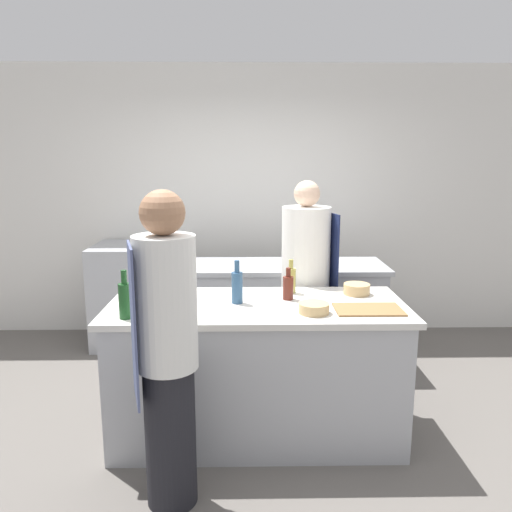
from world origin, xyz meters
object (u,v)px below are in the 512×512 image
Objects in this scene: chef_at_prep_near at (167,352)px; bowl_prep_small at (357,289)px; chef_at_stove at (306,289)px; bottle_cooking_oil at (125,299)px; bottle_vinegar at (288,287)px; oven_range at (142,294)px; bottle_sauce at (237,286)px; bowl_ceramic_blue at (167,299)px; bottle_wine at (176,280)px; bowl_mixing_large at (314,308)px; bottle_olive_oil at (291,280)px.

bowl_prep_small is (1.19, 0.91, 0.09)m from chef_at_prep_near.
bottle_cooking_oil is at bearing -66.40° from chef_at_stove.
oven_range is at bearing 129.51° from bottle_vinegar.
bottle_sauce is 0.47m from bowl_ceramic_blue.
chef_at_stove is (0.88, 1.34, -0.03)m from chef_at_prep_near.
bottle_wine is 1.05m from bowl_mixing_large.
oven_range is 0.59× the size of chef_at_prep_near.
bowl_mixing_large is (0.14, -0.30, -0.06)m from bottle_vinegar.
bottle_sauce reaches higher than bowl_ceramic_blue.
chef_at_prep_near reaches higher than bowl_ceramic_blue.
bottle_olive_oil is at bearing 27.98° from bottle_cooking_oil.
chef_at_stove is at bearing 32.48° from bowl_ceramic_blue.
chef_at_prep_near reaches higher than bowl_mixing_large.
chef_at_prep_near is 7.14× the size of bottle_olive_oil.
bottle_vinegar is at bearing -50.49° from oven_range.
chef_at_stove is 7.05× the size of bottle_olive_oil.
bottle_wine is (-0.09, 0.98, 0.14)m from chef_at_prep_near.
chef_at_prep_near is at bearing -75.04° from oven_range.
bottle_wine is 0.28m from bowl_ceramic_blue.
bottle_sauce reaches higher than bottle_wine.
bowl_mixing_large is at bearing -25.07° from bottle_sauce.
oven_range reaches higher than bowl_ceramic_blue.
oven_range is 5.32× the size of bowl_mixing_large.
oven_range is at bearing 111.22° from bottle_wine.
bottle_wine is at bearing 166.61° from bottle_vinegar.
chef_at_stove is at bearing 38.09° from bottle_cooking_oil.
bowl_prep_small is (0.84, 0.20, -0.08)m from bottle_sauce.
bottle_olive_oil is 0.84× the size of bottle_sauce.
bowl_mixing_large is at bearing -52.59° from oven_range.
bottle_vinegar is (-0.18, -0.55, 0.16)m from chef_at_stove.
chef_at_prep_near is 1.01× the size of chef_at_stove.
bowl_ceramic_blue is at bearing -171.17° from bowl_prep_small.
bottle_wine is (0.56, -1.45, 0.51)m from oven_range.
bowl_prep_small is at bearing -3.08° from bottle_wine.
bottle_sauce is 0.54m from bowl_mixing_large.
bottle_cooking_oil is at bearing -152.02° from bottle_olive_oil.
chef_at_prep_near is 7.46× the size of bowl_ceramic_blue.
bottle_vinegar is 0.81m from bowl_ceramic_blue.
bowl_prep_small is at bearing 18.56° from bottle_cooking_oil.
bottle_olive_oil is 0.17m from bottle_vinegar.
bottle_wine is at bearing 176.92° from bowl_prep_small.
chef_at_stove is at bearing 20.41° from bottle_wine.
bottle_olive_oil is (-0.15, -0.38, 0.17)m from chef_at_stove.
chef_at_prep_near reaches higher than bowl_prep_small.
bowl_prep_small reaches higher than bowl_mixing_large.
bottle_cooking_oil is 0.73m from bottle_sauce.
bottle_cooking_oil is 1.56× the size of bowl_mixing_large.
bottle_wine reaches higher than bowl_prep_small.
bowl_ceramic_blue is at bearing -94.88° from bottle_wine.
bottle_wine is 0.80× the size of bottle_sauce.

